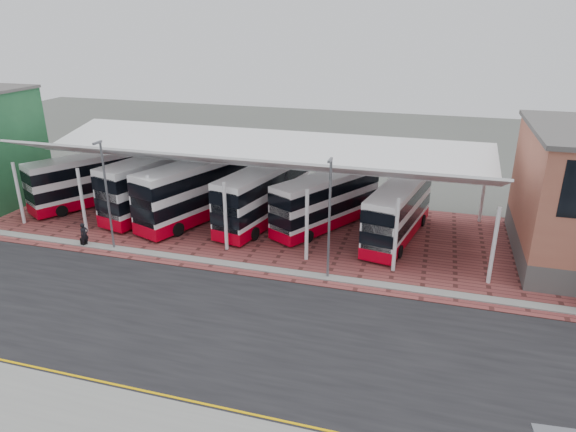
# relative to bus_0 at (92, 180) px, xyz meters

# --- Properties ---
(ground) EXTENTS (140.00, 140.00, 0.00)m
(ground) POSITION_rel_bus_0_xyz_m (21.34, -14.23, -2.29)
(ground) COLOR #444742
(road) EXTENTS (120.00, 14.00, 0.02)m
(road) POSITION_rel_bus_0_xyz_m (21.34, -15.23, -2.28)
(road) COLOR black
(road) RESTS_ON ground
(forecourt) EXTENTS (72.00, 16.00, 0.06)m
(forecourt) POSITION_rel_bus_0_xyz_m (23.34, -1.23, -2.26)
(forecourt) COLOR brown
(forecourt) RESTS_ON ground
(north_kerb) EXTENTS (120.00, 0.80, 0.14)m
(north_kerb) POSITION_rel_bus_0_xyz_m (21.34, -8.03, -2.22)
(north_kerb) COLOR slate
(north_kerb) RESTS_ON ground
(yellow_line_near) EXTENTS (120.00, 0.12, 0.01)m
(yellow_line_near) POSITION_rel_bus_0_xyz_m (21.34, -21.23, -2.26)
(yellow_line_near) COLOR #EEB100
(yellow_line_near) RESTS_ON road
(yellow_line_far) EXTENTS (120.00, 0.12, 0.01)m
(yellow_line_far) POSITION_rel_bus_0_xyz_m (21.34, -20.93, -2.26)
(yellow_line_far) COLOR #EEB100
(yellow_line_far) RESTS_ON road
(canopy) EXTENTS (37.00, 11.63, 7.07)m
(canopy) POSITION_rel_bus_0_xyz_m (15.34, -0.29, 3.51)
(canopy) COLOR white
(canopy) RESTS_ON ground
(lamp_west) EXTENTS (0.16, 0.90, 8.07)m
(lamp_west) POSITION_rel_bus_0_xyz_m (7.34, -7.96, 2.07)
(lamp_west) COLOR slate
(lamp_west) RESTS_ON ground
(lamp_east) EXTENTS (0.16, 0.90, 8.07)m
(lamp_east) POSITION_rel_bus_0_xyz_m (23.34, -7.96, 2.07)
(lamp_east) COLOR slate
(lamp_east) RESTS_ON ground
(bus_0) EXTENTS (7.58, 10.70, 4.49)m
(bus_0) POSITION_rel_bus_0_xyz_m (0.00, 0.00, 0.00)
(bus_0) COLOR white
(bus_0) RESTS_ON forecourt
(bus_1) EXTENTS (5.71, 12.30, 4.94)m
(bus_1) POSITION_rel_bus_0_xyz_m (6.83, 0.27, 0.23)
(bus_1) COLOR white
(bus_1) RESTS_ON forecourt
(bus_2) EXTENTS (6.67, 12.14, 4.92)m
(bus_2) POSITION_rel_bus_0_xyz_m (10.82, -0.54, 0.21)
(bus_2) COLOR white
(bus_2) RESTS_ON forecourt
(bus_3) EXTENTS (4.92, 11.57, 4.65)m
(bus_3) POSITION_rel_bus_0_xyz_m (16.25, 0.17, 0.08)
(bus_3) COLOR white
(bus_3) RESTS_ON forecourt
(bus_4) EXTENTS (7.17, 10.29, 4.30)m
(bus_4) POSITION_rel_bus_0_xyz_m (21.34, 0.56, -0.09)
(bus_4) COLOR white
(bus_4) RESTS_ON forecourt
(bus_5) EXTENTS (4.35, 10.72, 4.31)m
(bus_5) POSITION_rel_bus_0_xyz_m (27.03, -0.18, -0.09)
(bus_5) COLOR white
(bus_5) RESTS_ON forecourt
(pedestrian) EXTENTS (0.62, 0.76, 1.79)m
(pedestrian) POSITION_rel_bus_0_xyz_m (5.09, -8.17, -1.34)
(pedestrian) COLOR black
(pedestrian) RESTS_ON forecourt
(suitcase) EXTENTS (0.35, 0.25, 0.60)m
(suitcase) POSITION_rel_bus_0_xyz_m (4.89, -8.17, -1.93)
(suitcase) COLOR black
(suitcase) RESTS_ON forecourt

